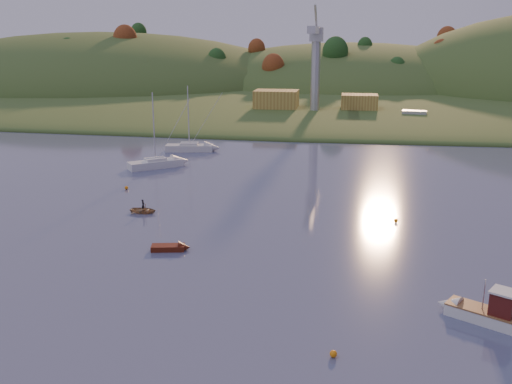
% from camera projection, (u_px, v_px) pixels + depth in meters
% --- Properties ---
extents(far_shore, '(620.00, 220.00, 1.50)m').
position_uv_depth(far_shore, '(326.00, 84.00, 247.63)').
color(far_shore, '#2F481C').
rests_on(far_shore, ground).
extents(shore_slope, '(640.00, 150.00, 7.00)m').
position_uv_depth(shore_slope, '(317.00, 101.00, 185.84)').
color(shore_slope, '#2F481C').
rests_on(shore_slope, ground).
extents(hill_left, '(170.00, 140.00, 44.00)m').
position_uv_depth(hill_left, '(102.00, 87.00, 233.35)').
color(hill_left, '#2F481C').
rests_on(hill_left, ground).
extents(hill_center, '(140.00, 120.00, 36.00)m').
position_uv_depth(hill_center, '(349.00, 89.00, 227.04)').
color(hill_center, '#2F481C').
rests_on(hill_center, ground).
extents(hillside_trees, '(280.00, 50.00, 32.00)m').
position_uv_depth(hillside_trees, '(321.00, 95.00, 204.85)').
color(hillside_trees, '#1D4518').
rests_on(hillside_trees, ground).
extents(wharf, '(42.00, 16.00, 2.40)m').
position_uv_depth(wharf, '(327.00, 115.00, 143.85)').
color(wharf, slate).
rests_on(wharf, ground).
extents(shed_west, '(11.00, 8.00, 4.80)m').
position_uv_depth(shed_west, '(276.00, 100.00, 145.90)').
color(shed_west, olive).
rests_on(shed_west, wharf).
extents(shed_east, '(9.00, 7.00, 4.00)m').
position_uv_depth(shed_east, '(359.00, 102.00, 143.64)').
color(shed_east, olive).
rests_on(shed_east, wharf).
extents(dock_crane, '(3.20, 28.00, 20.30)m').
position_uv_depth(dock_crane, '(316.00, 51.00, 136.63)').
color(dock_crane, '#B7B7BC').
rests_on(dock_crane, wharf).
extents(fishing_boat, '(6.14, 4.64, 3.84)m').
position_uv_depth(fishing_boat, '(477.00, 309.00, 43.27)').
color(fishing_boat, silver).
rests_on(fishing_boat, ground).
extents(sailboat_near, '(8.52, 7.49, 12.16)m').
position_uv_depth(sailboat_near, '(156.00, 163.00, 92.55)').
color(sailboat_near, silver).
rests_on(sailboat_near, ground).
extents(sailboat_far, '(8.97, 3.94, 12.03)m').
position_uv_depth(sailboat_far, '(189.00, 147.00, 105.80)').
color(sailboat_far, silver).
rests_on(sailboat_far, ground).
extents(canoe, '(3.34, 2.47, 0.67)m').
position_uv_depth(canoe, '(143.00, 210.00, 69.28)').
color(canoe, '#957752').
rests_on(canoe, ground).
extents(paddler, '(0.37, 0.54, 1.42)m').
position_uv_depth(paddler, '(143.00, 207.00, 69.18)').
color(paddler, black).
rests_on(paddler, ground).
extents(red_tender, '(4.09, 2.08, 1.33)m').
position_uv_depth(red_tender, '(176.00, 248.00, 57.28)').
color(red_tender, '#52190B').
rests_on(red_tender, ground).
extents(work_vessel, '(13.70, 6.39, 3.40)m').
position_uv_depth(work_vessel, '(414.00, 120.00, 136.73)').
color(work_vessel, slate).
rests_on(work_vessel, ground).
extents(buoy_0, '(0.50, 0.50, 0.50)m').
position_uv_depth(buoy_0, '(333.00, 354.00, 38.28)').
color(buoy_0, orange).
rests_on(buoy_0, ground).
extents(buoy_1, '(0.50, 0.50, 0.50)m').
position_uv_depth(buoy_1, '(396.00, 220.00, 65.75)').
color(buoy_1, orange).
rests_on(buoy_1, ground).
extents(buoy_2, '(0.50, 0.50, 0.50)m').
position_uv_depth(buoy_2, '(126.00, 188.00, 79.71)').
color(buoy_2, orange).
rests_on(buoy_2, ground).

